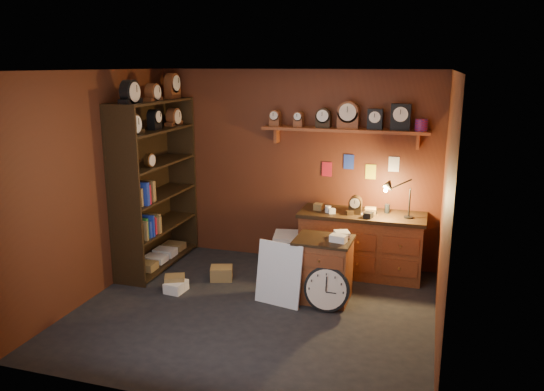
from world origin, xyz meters
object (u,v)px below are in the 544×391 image
(low_cabinet, at_px, (323,266))
(workbench, at_px, (361,240))
(big_round_clock, at_px, (327,289))
(shelving_unit, at_px, (153,178))

(low_cabinet, bearing_deg, workbench, 72.41)
(low_cabinet, xyz_separation_m, big_round_clock, (0.10, -0.29, -0.16))
(shelving_unit, relative_size, workbench, 1.56)
(workbench, bearing_deg, low_cabinet, -109.06)
(shelving_unit, relative_size, low_cabinet, 3.02)
(shelving_unit, xyz_separation_m, big_round_clock, (2.58, -0.73, -0.99))
(workbench, relative_size, low_cabinet, 1.94)
(low_cabinet, bearing_deg, shelving_unit, 171.39)
(workbench, height_order, low_cabinet, workbench)
(low_cabinet, relative_size, big_round_clock, 1.61)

